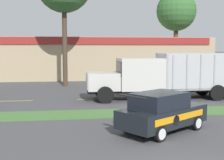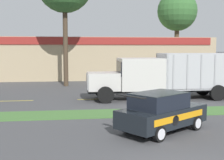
% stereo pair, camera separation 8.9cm
% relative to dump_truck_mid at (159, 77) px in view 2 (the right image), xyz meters
% --- Properties ---
extents(grass_verge, '(120.00, 2.14, 0.06)m').
position_rel_dump_truck_mid_xyz_m(grass_verge, '(-2.95, -4.57, -1.50)').
color(grass_verge, '#477538').
rests_on(grass_verge, ground_plane).
extents(centre_line_3, '(2.40, 0.14, 0.01)m').
position_rel_dump_truck_mid_xyz_m(centre_line_3, '(-9.93, 0.50, -1.52)').
color(centre_line_3, yellow).
rests_on(centre_line_3, ground_plane).
extents(centre_line_4, '(2.40, 0.14, 0.01)m').
position_rel_dump_truck_mid_xyz_m(centre_line_4, '(-4.53, 0.50, -1.52)').
color(centre_line_4, yellow).
rests_on(centre_line_4, ground_plane).
extents(centre_line_5, '(2.40, 0.14, 0.01)m').
position_rel_dump_truck_mid_xyz_m(centre_line_5, '(0.87, 0.50, -1.52)').
color(centre_line_5, yellow).
rests_on(centre_line_5, ground_plane).
extents(dump_truck_mid, '(12.00, 2.75, 3.22)m').
position_rel_dump_truck_mid_xyz_m(dump_truck_mid, '(0.00, 0.00, 0.00)').
color(dump_truck_mid, black).
rests_on(dump_truck_mid, ground_plane).
extents(rally_car, '(4.41, 3.84, 1.74)m').
position_rel_dump_truck_mid_xyz_m(rally_car, '(-2.36, -8.47, -0.66)').
color(rally_car, black).
rests_on(rally_car, ground_plane).
extents(store_building_backdrop, '(30.05, 12.10, 4.82)m').
position_rel_dump_truck_mid_xyz_m(store_building_backdrop, '(-4.57, 18.85, 0.89)').
color(store_building_backdrop, tan).
rests_on(store_building_backdrop, ground_plane).
extents(tree_behind_centre, '(4.53, 4.53, 11.21)m').
position_rel_dump_truck_mid_xyz_m(tree_behind_centre, '(6.03, 13.73, 6.68)').
color(tree_behind_centre, '#473828').
rests_on(tree_behind_centre, ground_plane).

